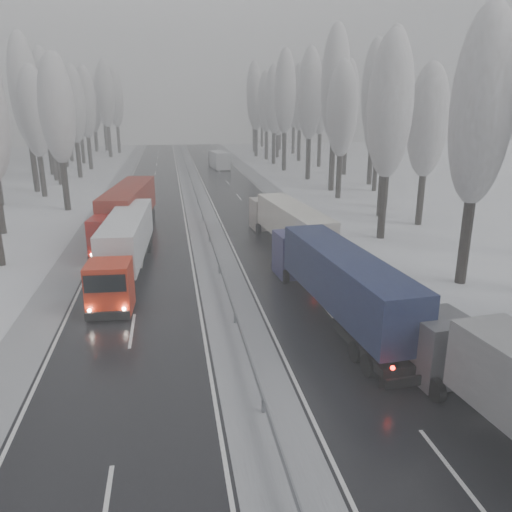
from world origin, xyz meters
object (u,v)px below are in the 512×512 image
object	(u,v)px
truck_cream_box	(288,223)
truck_red_red	(127,209)
truck_red_white	(126,242)
box_truck_distant	(219,160)
truck_blue_box	(336,277)

from	to	relation	value
truck_cream_box	truck_red_red	distance (m)	14.01
truck_red_white	truck_red_red	bearing A→B (deg)	96.78
box_truck_distant	truck_red_white	bearing A→B (deg)	-107.95
truck_blue_box	truck_red_white	bearing A→B (deg)	136.53
truck_red_white	truck_blue_box	bearing A→B (deg)	-35.53
box_truck_distant	truck_red_white	world-z (taller)	truck_red_white
truck_blue_box	truck_red_red	xyz separation A→B (m)	(-12.06, 19.05, 0.16)
box_truck_distant	truck_red_red	world-z (taller)	truck_red_red
truck_blue_box	truck_red_white	distance (m)	14.69
truck_cream_box	box_truck_distant	size ratio (longest dim) A/B	1.75
box_truck_distant	truck_red_red	distance (m)	46.78
box_truck_distant	truck_red_red	xyz separation A→B (m)	(-12.33, -45.12, 0.90)
box_truck_distant	truck_red_red	size ratio (longest dim) A/B	0.50
truck_cream_box	truck_red_white	xyz separation A→B (m)	(-11.98, -3.71, 0.06)
truck_cream_box	truck_blue_box	bearing A→B (deg)	-97.85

